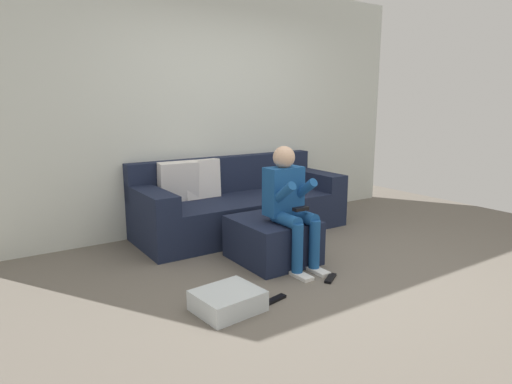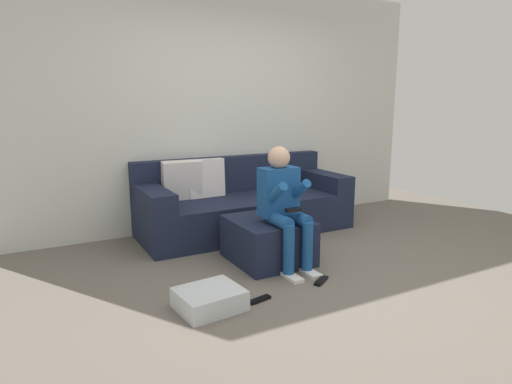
{
  "view_description": "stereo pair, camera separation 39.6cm",
  "coord_description": "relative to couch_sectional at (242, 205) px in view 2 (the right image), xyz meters",
  "views": [
    {
      "loc": [
        -2.52,
        -2.55,
        1.46
      ],
      "look_at": [
        -0.1,
        1.08,
        0.56
      ],
      "focal_mm": 30.95,
      "sensor_mm": 36.0,
      "label": 1
    },
    {
      "loc": [
        -2.18,
        -2.76,
        1.46
      ],
      "look_at": [
        -0.1,
        1.08,
        0.56
      ],
      "focal_mm": 30.95,
      "sensor_mm": 36.0,
      "label": 2
    }
  ],
  "objects": [
    {
      "name": "couch_sectional",
      "position": [
        0.0,
        0.0,
        0.0
      ],
      "size": [
        2.37,
        0.9,
        0.84
      ],
      "color": "#192138",
      "rests_on": "ground_plane"
    },
    {
      "name": "wall_back",
      "position": [
        0.0,
        0.44,
        1.09
      ],
      "size": [
        5.32,
        0.1,
        2.79
      ],
      "primitive_type": "cube",
      "color": "silver",
      "rests_on": "ground_plane"
    },
    {
      "name": "ottoman",
      "position": [
        -0.22,
        -0.98,
        -0.1
      ],
      "size": [
        0.65,
        0.73,
        0.4
      ],
      "primitive_type": "cube",
      "color": "#192138",
      "rests_on": "ground_plane"
    },
    {
      "name": "ground_plane",
      "position": [
        0.0,
        -1.6,
        -0.3
      ],
      "size": [
        6.91,
        6.91,
        0.0
      ],
      "primitive_type": "plane",
      "color": "#6B6359"
    },
    {
      "name": "remote_near_ottoman",
      "position": [
        -0.09,
        -1.62,
        -0.29
      ],
      "size": [
        0.2,
        0.15,
        0.02
      ],
      "primitive_type": "cube",
      "rotation": [
        0.0,
        0.0,
        0.57
      ],
      "color": "black",
      "rests_on": "ground_plane"
    },
    {
      "name": "storage_bin",
      "position": [
        -1.08,
        -1.62,
        -0.23
      ],
      "size": [
        0.48,
        0.43,
        0.15
      ],
      "primitive_type": "cube",
      "rotation": [
        0.0,
        0.0,
        0.1
      ],
      "color": "silver",
      "rests_on": "ground_plane"
    },
    {
      "name": "remote_by_storage_bin",
      "position": [
        -0.7,
        -1.69,
        -0.29
      ],
      "size": [
        0.19,
        0.09,
        0.02
      ],
      "primitive_type": "cube",
      "rotation": [
        0.0,
        0.0,
        0.2
      ],
      "color": "black",
      "rests_on": "ground_plane"
    },
    {
      "name": "person_seated",
      "position": [
        -0.17,
        -1.16,
        0.31
      ],
      "size": [
        0.34,
        0.6,
        1.07
      ],
      "color": "#194C8C",
      "rests_on": "ground_plane"
    }
  ]
}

